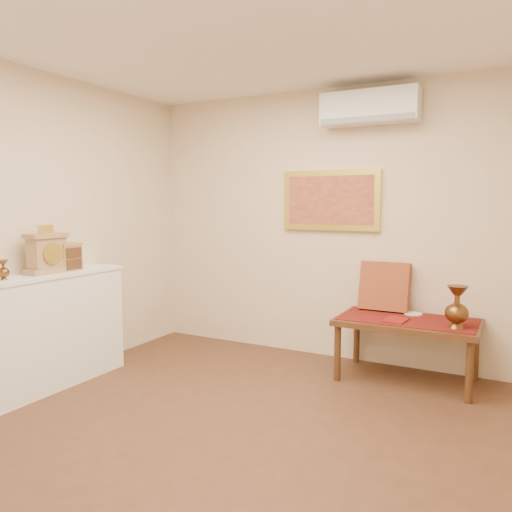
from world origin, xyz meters
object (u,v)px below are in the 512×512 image
Objects in this scene: low_table at (407,327)px; display_ledge at (18,338)px; brass_urn_tall at (457,302)px; mantel_clock at (47,253)px; wooden_chest at (68,257)px.

display_ledge is at bearing -144.90° from low_table.
low_table is (2.67, 1.88, -0.01)m from display_ledge.
mantel_clock is (-3.08, -1.44, 0.38)m from brass_urn_tall.
low_table is (2.66, 1.58, -0.67)m from mantel_clock.
low_table is at bearing 161.31° from brass_urn_tall.
wooden_chest is (0.00, 0.21, -0.05)m from mantel_clock.
low_table is at bearing 27.18° from wooden_chest.
display_ledge is at bearing -91.84° from wooden_chest.
mantel_clock is at bearing 87.63° from display_ledge.
mantel_clock is 1.68× the size of wooden_chest.
mantel_clock reaches higher than brass_urn_tall.
mantel_clock reaches higher than wooden_chest.
wooden_chest reaches higher than low_table.
mantel_clock is at bearing -149.35° from low_table.
brass_urn_tall is 1.74× the size of wooden_chest.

